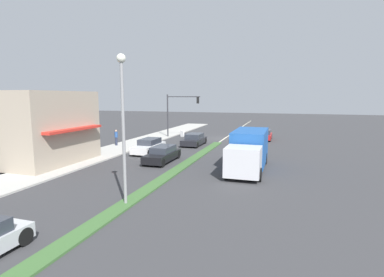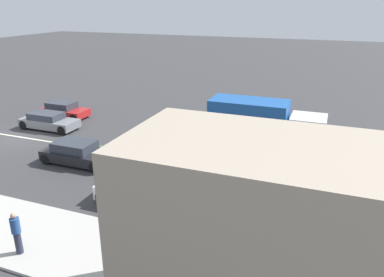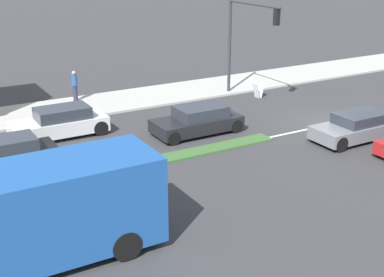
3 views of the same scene
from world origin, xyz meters
name	(u,v)px [view 1 (image 1 of 3)]	position (x,y,z in m)	size (l,w,h in m)	color
ground_plane	(176,171)	(0.00, 18.00, 0.00)	(160.00, 160.00, 0.00)	#38383A
sidewalk_right	(71,163)	(9.00, 18.50, 0.06)	(4.00, 73.00, 0.12)	#B2AFA8
median_strip	(107,216)	(0.00, 27.00, 0.05)	(0.90, 46.00, 0.10)	#3D6633
lane_marking_center	(225,138)	(0.00, 0.00, 0.00)	(0.16, 60.00, 0.01)	beige
building_corner_store	(50,127)	(10.39, 18.95, 3.00)	(4.71, 7.50, 5.75)	tan
traffic_signal_main	(178,108)	(6.12, 1.09, 3.90)	(4.59, 0.34, 5.60)	#333338
street_lamp	(123,111)	(0.00, 25.33, 4.78)	(0.44, 0.44, 7.37)	gray
pedestrian	(116,137)	(10.12, 9.76, 1.02)	(0.34, 0.34, 1.72)	#282D42
warning_aframe_sign	(182,134)	(5.82, 0.17, 0.43)	(0.45, 0.53, 0.84)	silver
delivery_truck	(249,150)	(-5.00, 15.84, 1.47)	(2.44, 7.50, 2.87)	silver
van_white	(149,146)	(5.00, 12.21, 0.67)	(1.76, 4.39, 1.39)	silver
suv_black	(162,154)	(2.20, 15.45, 0.64)	(1.75, 4.48, 1.32)	black
sedan_dark	(194,140)	(2.20, 6.43, 0.63)	(1.90, 4.21, 1.31)	black
hatchback_red	(264,135)	(-5.00, -0.38, 0.61)	(1.82, 3.93, 1.28)	#AD1E1E
suv_grey	(241,135)	(-2.20, 0.53, 0.61)	(1.79, 4.37, 1.25)	slate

